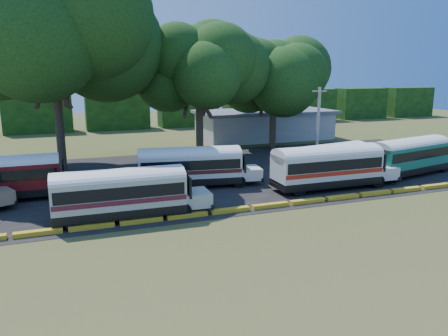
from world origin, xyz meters
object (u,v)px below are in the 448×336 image
object	(u,v)px
bus_white_red	(329,165)
bus_teal	(411,154)
bus_cream_west	(123,191)
tree_west	(52,29)
bus_red	(3,175)

from	to	relation	value
bus_white_red	bus_teal	size ratio (longest dim) A/B	1.01
bus_cream_west	tree_west	bearing A→B (deg)	102.95
bus_cream_west	bus_teal	world-z (taller)	bus_teal
bus_cream_west	bus_red	bearing A→B (deg)	137.60
bus_cream_west	bus_teal	bearing A→B (deg)	8.21
bus_white_red	bus_red	bearing A→B (deg)	167.82
bus_teal	tree_west	xyz separation A→B (m)	(-29.78, 13.85, 11.08)
bus_red	bus_cream_west	size ratio (longest dim) A/B	1.00
tree_west	bus_teal	bearing A→B (deg)	-24.94
bus_white_red	bus_teal	world-z (taller)	bus_white_red
tree_west	bus_white_red	bearing A→B (deg)	-37.32
bus_teal	tree_west	size ratio (longest dim) A/B	0.58
bus_cream_west	bus_teal	distance (m)	26.46
bus_red	bus_cream_west	world-z (taller)	bus_red
bus_cream_west	tree_west	xyz separation A→B (m)	(-3.52, 17.04, 11.18)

